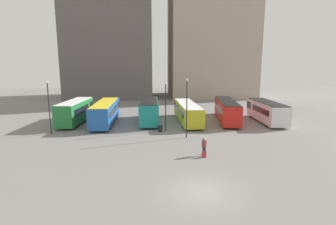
% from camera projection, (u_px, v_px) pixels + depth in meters
% --- Properties ---
extents(ground_plane, '(160.00, 160.00, 0.00)m').
position_uv_depth(ground_plane, '(201.00, 191.00, 17.28)').
color(ground_plane, slate).
extents(building_block_left, '(20.72, 16.64, 32.81)m').
position_uv_depth(building_block_left, '(110.00, 32.00, 65.64)').
color(building_block_left, '#5B5656').
rests_on(building_block_left, ground_plane).
extents(building_block_right, '(20.71, 17.81, 37.66)m').
position_uv_depth(building_block_right, '(210.00, 23.00, 67.11)').
color(building_block_right, tan).
rests_on(building_block_right, ground_plane).
extents(bus_0, '(3.18, 9.47, 3.22)m').
position_uv_depth(bus_0, '(75.00, 111.00, 37.24)').
color(bus_0, '#237A38').
rests_on(bus_0, ground_plane).
extents(bus_1, '(2.72, 11.31, 3.04)m').
position_uv_depth(bus_1, '(105.00, 112.00, 37.13)').
color(bus_1, '#1E56A3').
rests_on(bus_1, ground_plane).
extents(bus_2, '(2.69, 9.57, 3.23)m').
position_uv_depth(bus_2, '(149.00, 110.00, 37.93)').
color(bus_2, '#19847F').
rests_on(bus_2, ground_plane).
extents(bus_3, '(2.73, 11.58, 2.74)m').
position_uv_depth(bus_3, '(187.00, 112.00, 38.19)').
color(bus_3, gold).
rests_on(bus_3, ground_plane).
extents(bus_4, '(4.30, 11.92, 3.04)m').
position_uv_depth(bus_4, '(227.00, 110.00, 38.98)').
color(bus_4, red).
rests_on(bus_4, ground_plane).
extents(bus_5, '(3.09, 9.91, 2.97)m').
position_uv_depth(bus_5, '(266.00, 111.00, 38.15)').
color(bus_5, silver).
rests_on(bus_5, ground_plane).
extents(traveler, '(0.55, 0.55, 1.72)m').
position_uv_depth(traveler, '(204.00, 145.00, 23.95)').
color(traveler, '#382D4C').
rests_on(traveler, ground_plane).
extents(suitcase, '(0.36, 0.41, 0.81)m').
position_uv_depth(suitcase, '(204.00, 154.00, 23.58)').
color(suitcase, '#B7232D').
rests_on(suitcase, ground_plane).
extents(lamp_post_0, '(0.28, 0.28, 6.39)m').
position_uv_depth(lamp_post_0, '(49.00, 104.00, 30.73)').
color(lamp_post_0, black).
rests_on(lamp_post_0, ground_plane).
extents(lamp_post_1, '(0.28, 0.28, 6.70)m').
position_uv_depth(lamp_post_1, '(187.00, 104.00, 29.33)').
color(lamp_post_1, black).
rests_on(lamp_post_1, ground_plane).
extents(lamp_post_2, '(0.28, 0.28, 6.12)m').
position_uv_depth(lamp_post_2, '(166.00, 103.00, 32.50)').
color(lamp_post_2, black).
rests_on(lamp_post_2, ground_plane).
extents(trash_bin, '(0.52, 0.52, 0.85)m').
position_uv_depth(trash_bin, '(160.00, 128.00, 32.64)').
color(trash_bin, black).
rests_on(trash_bin, ground_plane).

